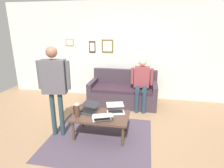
{
  "coord_description": "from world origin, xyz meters",
  "views": [
    {
      "loc": [
        -0.7,
        3.09,
        2.01
      ],
      "look_at": [
        0.04,
        -0.76,
        0.8
      ],
      "focal_mm": 29.84,
      "sensor_mm": 36.0,
      "label": 1
    }
  ],
  "objects": [
    {
      "name": "coffee_table",
      "position": [
        0.1,
        0.04,
        0.38
      ],
      "size": [
        1.05,
        0.64,
        0.43
      ],
      "color": "#4F362A",
      "rests_on": "ground_plane"
    },
    {
      "name": "back_wall",
      "position": [
        0.0,
        -2.2,
        1.35
      ],
      "size": [
        7.04,
        0.11,
        2.7
      ],
      "color": "silver",
      "rests_on": "ground_plane"
    },
    {
      "name": "couch",
      "position": [
        -0.1,
        -1.61,
        0.31
      ],
      "size": [
        1.76,
        0.87,
        0.88
      ],
      "color": "#3C3039",
      "rests_on": "ground_plane"
    },
    {
      "name": "laptop_right",
      "position": [
        -0.14,
        -0.16,
        0.48
      ],
      "size": [
        0.42,
        0.42,
        0.13
      ],
      "color": "silver",
      "rests_on": "coffee_table"
    },
    {
      "name": "laptop_left",
      "position": [
        0.04,
        0.21,
        0.48
      ],
      "size": [
        0.45,
        0.47,
        0.14
      ],
      "color": "silver",
      "rests_on": "coffee_table"
    },
    {
      "name": "person_seated",
      "position": [
        -0.59,
        -1.38,
        0.73
      ],
      "size": [
        0.55,
        0.51,
        1.28
      ],
      "color": "#263949",
      "rests_on": "ground_plane"
    },
    {
      "name": "french_press",
      "position": [
        0.51,
        0.18,
        0.56
      ],
      "size": [
        0.11,
        0.09,
        0.27
      ],
      "color": "#4C3323",
      "rests_on": "coffee_table"
    },
    {
      "name": "laptop_center",
      "position": [
        0.38,
        -0.07,
        0.48
      ],
      "size": [
        0.43,
        0.44,
        0.15
      ],
      "color": "#28282D",
      "rests_on": "coffee_table"
    },
    {
      "name": "ground_plane",
      "position": [
        0.0,
        0.0,
        0.0
      ],
      "size": [
        7.68,
        7.68,
        0.0
      ],
      "primitive_type": "plane",
      "color": "#9E7957"
    },
    {
      "name": "person_standing",
      "position": [
        0.91,
        0.17,
        1.09
      ],
      "size": [
        0.6,
        0.25,
        1.7
      ],
      "color": "#283E47",
      "rests_on": "ground_plane"
    },
    {
      "name": "area_rug",
      "position": [
        0.1,
        0.14,
        0.0
      ],
      "size": [
        1.9,
        1.75,
        0.01
      ],
      "primitive_type": "cube",
      "color": "#4E4150",
      "rests_on": "ground_plane"
    }
  ]
}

